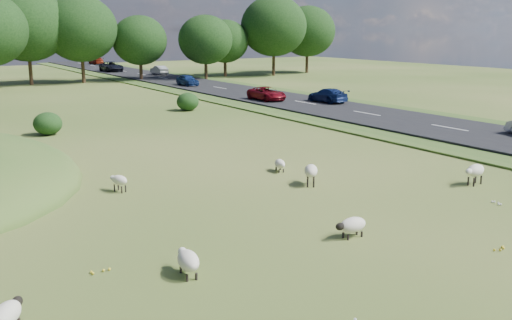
% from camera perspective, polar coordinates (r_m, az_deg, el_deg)
% --- Properties ---
extents(ground, '(160.00, 160.00, 0.00)m').
position_cam_1_polar(ground, '(39.24, -15.19, 2.63)').
color(ground, '#34541A').
rests_on(ground, ground).
extents(road, '(8.00, 150.00, 0.25)m').
position_cam_1_polar(road, '(56.84, 1.26, 6.27)').
color(road, black).
rests_on(road, ground).
extents(shrubs, '(28.01, 8.25, 1.52)m').
position_cam_1_polar(shrubs, '(43.35, -18.78, 4.31)').
color(shrubs, black).
rests_on(shrubs, ground).
extents(sheep_0, '(1.20, 0.56, 0.69)m').
position_cam_1_polar(sheep_0, '(19.09, 9.58, -6.42)').
color(sheep_0, beige).
rests_on(sheep_0, ground).
extents(sheep_1, '(0.73, 1.32, 0.74)m').
position_cam_1_polar(sheep_1, '(16.13, -6.84, -9.91)').
color(sheep_1, beige).
rests_on(sheep_1, ground).
extents(sheep_2, '(1.12, 1.27, 0.94)m').
position_cam_1_polar(sheep_2, '(25.10, 5.52, -1.08)').
color(sheep_2, beige).
rests_on(sheep_2, ground).
extents(sheep_3, '(0.68, 1.04, 0.72)m').
position_cam_1_polar(sheep_3, '(24.71, -13.53, -1.98)').
color(sheep_3, beige).
rests_on(sheep_3, ground).
extents(sheep_4, '(0.98, 1.18, 0.85)m').
position_cam_1_polar(sheep_4, '(14.09, -23.62, -13.91)').
color(sheep_4, beige).
rests_on(sheep_4, ground).
extents(sheep_5, '(0.70, 1.08, 0.60)m').
position_cam_1_polar(sheep_5, '(27.47, 2.41, -0.39)').
color(sheep_5, beige).
rests_on(sheep_5, ground).
extents(sheep_6, '(1.32, 0.71, 0.93)m').
position_cam_1_polar(sheep_6, '(26.81, 21.06, -1.00)').
color(sheep_6, beige).
rests_on(sheep_6, ground).
extents(car_0, '(1.37, 3.92, 1.29)m').
position_cam_1_polar(car_0, '(85.70, -9.67, 8.86)').
color(car_0, '#A0A4A8').
rests_on(car_0, road).
extents(car_1, '(2.52, 5.47, 1.52)m').
position_cam_1_polar(car_1, '(93.71, -14.26, 9.05)').
color(car_1, black).
rests_on(car_1, road).
extents(car_2, '(1.76, 4.33, 1.26)m').
position_cam_1_polar(car_2, '(52.45, 7.16, 6.45)').
color(car_2, navy).
rests_on(car_2, road).
extents(car_3, '(1.52, 3.78, 1.29)m').
position_cam_1_polar(car_3, '(68.33, -6.88, 7.95)').
color(car_3, navy).
rests_on(car_3, road).
extents(car_4, '(2.03, 4.40, 1.22)m').
position_cam_1_polar(car_4, '(53.61, 1.08, 6.67)').
color(car_4, maroon).
rests_on(car_4, road).
extents(car_5, '(1.86, 4.58, 1.33)m').
position_cam_1_polar(car_5, '(114.06, -15.69, 9.54)').
color(car_5, maroon).
rests_on(car_5, road).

